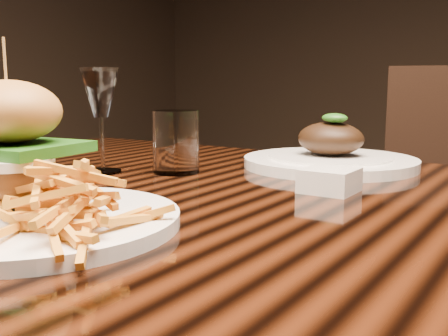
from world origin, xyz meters
The scene contains 6 objects.
dining_table centered at (0.00, 0.00, 0.67)m, with size 1.60×0.90×0.75m.
burger_plate centered at (-0.17, -0.26, 0.80)m, with size 0.30×0.30×0.20m.
ramekin centered at (0.03, 0.09, 0.77)m, with size 0.07×0.07×0.03m, color white.
wine_glass centered at (-0.36, 0.03, 0.88)m, with size 0.07×0.07×0.18m.
water_tumbler centered at (-0.26, 0.10, 0.80)m, with size 0.08×0.08×0.11m, color white.
far_dish centered at (-0.06, 0.30, 0.77)m, with size 0.31×0.31×0.10m.
Camera 1 is at (0.30, -0.59, 0.90)m, focal length 42.00 mm.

